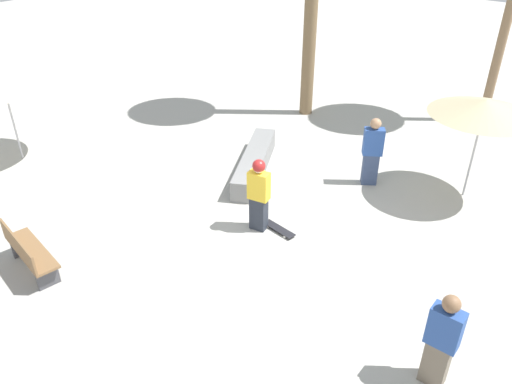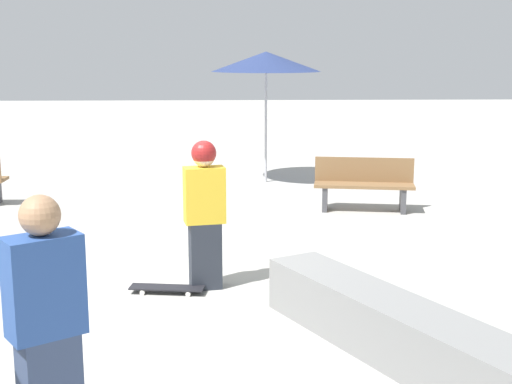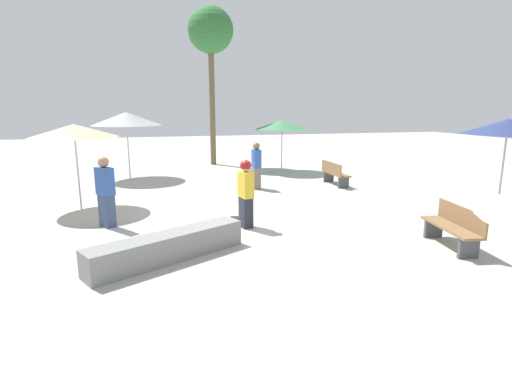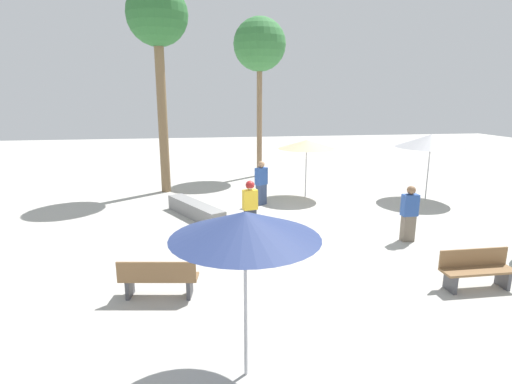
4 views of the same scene
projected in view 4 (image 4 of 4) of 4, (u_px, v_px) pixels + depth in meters
The scene contains 13 objects.
ground_plane at pixel (279, 231), 12.41m from camera, with size 60.00×60.00×0.00m, color #B2AFA8.
skater_main at pixel (250, 205), 12.08m from camera, with size 0.47×0.32×1.63m.
skateboard at pixel (262, 228), 12.50m from camera, with size 0.82×0.31×0.07m.
concrete_ledge at pixel (195, 210), 13.80m from camera, with size 1.96×3.03×0.51m.
bench_near at pixel (476, 270), 8.62m from camera, with size 1.61×0.46×0.85m.
bench_far at pixel (159, 278), 8.19m from camera, with size 1.65×0.69×0.85m.
shade_umbrella_navy at pixel (245, 225), 5.46m from camera, with size 2.11×2.11×2.54m.
shade_umbrella_tan at pixel (307, 144), 16.16m from camera, with size 2.33×2.33×2.37m.
shade_umbrella_grey at pixel (431, 141), 15.74m from camera, with size 2.70×2.70×2.63m.
palm_tree_right at pixel (260, 46), 19.71m from camera, with size 2.60×2.60×7.90m.
palm_tree_center_right at pixel (157, 21), 16.01m from camera, with size 2.48×2.48×8.52m.
bystander_watching at pixel (261, 183), 15.30m from camera, with size 0.53×0.47×1.70m.
bystander_far at pixel (409, 214), 11.39m from camera, with size 0.44×0.25×1.63m.
Camera 4 is at (2.57, 11.54, 4.05)m, focal length 28.00 mm.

